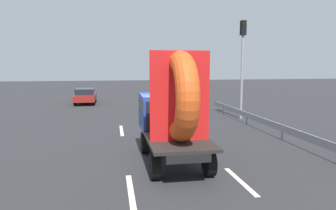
% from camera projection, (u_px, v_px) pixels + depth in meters
% --- Properties ---
extents(ground_plane, '(120.00, 120.00, 0.00)m').
position_uv_depth(ground_plane, '(160.00, 157.00, 12.05)').
color(ground_plane, '#28282B').
extents(flatbed_truck, '(2.02, 5.00, 3.89)m').
position_uv_depth(flatbed_truck, '(172.00, 111.00, 11.34)').
color(flatbed_truck, black).
rests_on(flatbed_truck, ground_plane).
extents(distant_sedan, '(1.63, 3.81, 1.24)m').
position_uv_depth(distant_sedan, '(173.00, 96.00, 28.33)').
color(distant_sedan, black).
rests_on(distant_sedan, ground_plane).
extents(traffic_light, '(0.42, 0.36, 6.18)m').
position_uv_depth(traffic_light, '(242.00, 56.00, 20.08)').
color(traffic_light, gray).
rests_on(traffic_light, ground_plane).
extents(guardrail, '(0.10, 15.76, 0.71)m').
position_uv_depth(guardrail, '(263.00, 121.00, 16.66)').
color(guardrail, gray).
rests_on(guardrail, ground_plane).
extents(lane_dash_left_near, '(0.16, 2.44, 0.01)m').
position_uv_depth(lane_dash_left_near, '(131.00, 190.00, 8.82)').
color(lane_dash_left_near, beige).
rests_on(lane_dash_left_near, ground_plane).
extents(lane_dash_left_far, '(0.16, 2.67, 0.01)m').
position_uv_depth(lane_dash_left_far, '(122.00, 130.00, 16.87)').
color(lane_dash_left_far, beige).
rests_on(lane_dash_left_far, ground_plane).
extents(lane_dash_right_near, '(0.16, 2.37, 0.01)m').
position_uv_depth(lane_dash_right_near, '(240.00, 181.00, 9.54)').
color(lane_dash_right_near, beige).
rests_on(lane_dash_right_near, ground_plane).
extents(lane_dash_right_far, '(0.16, 2.45, 0.01)m').
position_uv_depth(lane_dash_right_far, '(183.00, 129.00, 17.30)').
color(lane_dash_right_far, beige).
rests_on(lane_dash_right_far, ground_plane).
extents(oncoming_car, '(1.78, 4.15, 1.35)m').
position_uv_depth(oncoming_car, '(85.00, 95.00, 28.53)').
color(oncoming_car, black).
rests_on(oncoming_car, ground_plane).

